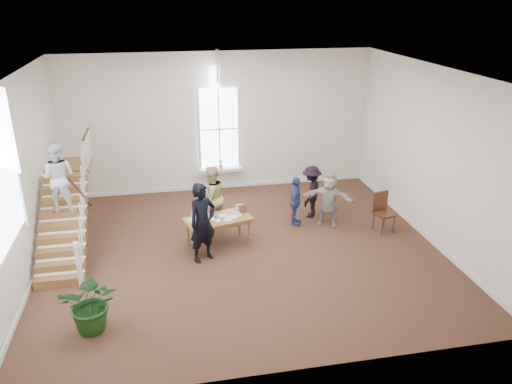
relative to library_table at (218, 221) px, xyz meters
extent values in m
plane|color=#45261B|center=(0.57, -0.38, -0.70)|extent=(10.00, 10.00, 0.00)
plane|color=white|center=(0.57, 4.12, 1.55)|extent=(10.00, 0.00, 10.00)
plane|color=white|center=(0.57, -4.88, 1.55)|extent=(10.00, 0.00, 10.00)
plane|color=white|center=(-4.43, -0.38, 1.55)|extent=(0.00, 9.00, 9.00)
plane|color=white|center=(5.57, -0.38, 1.55)|extent=(0.00, 9.00, 9.00)
plane|color=white|center=(0.57, -0.38, 3.80)|extent=(10.00, 10.00, 0.00)
cube|color=white|center=(0.57, 3.94, 0.00)|extent=(1.45, 0.28, 0.10)
plane|color=white|center=(0.57, 4.06, 1.35)|extent=(2.60, 0.00, 2.60)
plane|color=white|center=(0.57, 4.06, 2.95)|extent=(0.60, 0.60, 0.85)
plane|color=white|center=(-4.37, -1.88, 1.90)|extent=(0.00, 2.40, 2.40)
cube|color=white|center=(0.57, 4.09, -0.64)|extent=(10.00, 0.04, 0.12)
imported|color=pink|center=(0.57, 3.91, 0.20)|extent=(0.17, 0.17, 0.30)
cube|color=brown|center=(-3.78, -1.18, -0.60)|extent=(1.10, 0.30, 0.20)
cube|color=brown|center=(-3.78, -0.88, -0.40)|extent=(1.10, 0.30, 0.20)
cube|color=brown|center=(-3.78, -0.58, -0.20)|extent=(1.10, 0.30, 0.20)
cube|color=brown|center=(-3.78, -0.28, 0.00)|extent=(1.10, 0.30, 0.20)
cube|color=brown|center=(-3.78, 0.02, 0.20)|extent=(1.10, 0.30, 0.20)
cube|color=brown|center=(-3.78, 0.32, 0.40)|extent=(1.10, 0.30, 0.20)
cube|color=brown|center=(-3.78, 0.62, 0.60)|extent=(1.10, 0.30, 0.20)
cube|color=brown|center=(-3.78, 0.92, 0.80)|extent=(1.10, 0.30, 0.20)
cube|color=brown|center=(-3.78, 1.22, 1.00)|extent=(1.10, 0.30, 0.20)
cube|color=brown|center=(-3.78, 2.12, 1.04)|extent=(1.10, 1.20, 0.12)
cube|color=white|center=(-3.29, -1.33, -0.15)|extent=(0.10, 0.10, 1.10)
cylinder|color=#3D2210|center=(-3.28, 0.02, 1.05)|extent=(0.07, 2.74, 1.86)
imported|color=silver|center=(-3.78, 0.32, 1.36)|extent=(0.94, 0.79, 1.72)
cube|color=brown|center=(0.00, 0.00, 0.06)|extent=(1.83, 1.23, 0.05)
cube|color=brown|center=(0.00, 0.00, -0.02)|extent=(1.68, 1.08, 0.10)
cylinder|color=brown|center=(-0.64, -0.49, -0.34)|extent=(0.07, 0.07, 0.73)
cylinder|color=brown|center=(0.79, -0.12, -0.34)|extent=(0.07, 0.07, 0.73)
cylinder|color=brown|center=(-0.80, 0.12, -0.34)|extent=(0.07, 0.07, 0.73)
cylinder|color=brown|center=(0.63, 0.49, -0.34)|extent=(0.07, 0.07, 0.73)
cube|color=silver|center=(-0.18, -0.03, 0.10)|extent=(0.20, 0.28, 0.03)
cube|color=beige|center=(-0.68, -0.09, 0.11)|extent=(0.25, 0.32, 0.05)
cube|color=tan|center=(0.50, 0.19, 0.11)|extent=(0.18, 0.19, 0.05)
cube|color=silver|center=(-0.04, -0.19, 0.10)|extent=(0.25, 0.26, 0.03)
cube|color=#4C5972|center=(-0.30, 0.12, 0.11)|extent=(0.25, 0.29, 0.05)
cube|color=maroon|center=(0.59, 0.27, 0.10)|extent=(0.25, 0.29, 0.04)
cube|color=white|center=(0.38, -0.05, 0.10)|extent=(0.25, 0.28, 0.04)
cube|color=#BFB299|center=(0.44, -0.03, 0.10)|extent=(0.23, 0.22, 0.03)
cube|color=silver|center=(0.20, -0.14, 0.10)|extent=(0.21, 0.27, 0.03)
cube|color=beige|center=(0.12, 0.02, 0.11)|extent=(0.24, 0.23, 0.06)
cube|color=tan|center=(-0.31, -0.13, 0.10)|extent=(0.27, 0.30, 0.04)
cube|color=silver|center=(0.52, 0.12, 0.10)|extent=(0.22, 0.28, 0.03)
cube|color=#4C5972|center=(0.05, -0.02, 0.11)|extent=(0.26, 0.29, 0.05)
imported|color=black|center=(-0.45, -0.65, 0.30)|extent=(0.87, 0.78, 2.01)
imported|color=beige|center=(-0.35, 0.60, 0.04)|extent=(0.84, 0.68, 1.48)
imported|color=#C7C27C|center=(-0.05, 1.10, 0.21)|extent=(1.11, 1.04, 1.82)
imported|color=#374B85|center=(2.29, 0.86, 0.01)|extent=(0.66, 0.91, 1.43)
imported|color=black|center=(2.89, 1.31, 0.08)|extent=(1.01, 1.16, 1.55)
imported|color=#B3AAA1|center=(3.19, 0.66, 0.10)|extent=(1.52, 1.12, 1.59)
imported|color=#153E13|center=(-2.83, -3.01, -0.09)|extent=(1.22, 1.10, 1.23)
cube|color=#3D2210|center=(4.57, -0.04, -0.18)|extent=(0.59, 0.59, 0.06)
cube|color=#3D2210|center=(4.51, 0.17, 0.12)|extent=(0.48, 0.17, 0.57)
cylinder|color=#3D2210|center=(4.43, -0.28, -0.45)|extent=(0.04, 0.04, 0.50)
cylinder|color=#3D2210|center=(4.81, -0.18, -0.45)|extent=(0.04, 0.04, 0.50)
cylinder|color=#3D2210|center=(4.33, 0.09, -0.45)|extent=(0.04, 0.04, 0.50)
cylinder|color=#3D2210|center=(4.71, 0.19, -0.45)|extent=(0.04, 0.04, 0.50)
camera|label=1|loc=(-1.28, -11.58, 5.49)|focal=35.00mm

